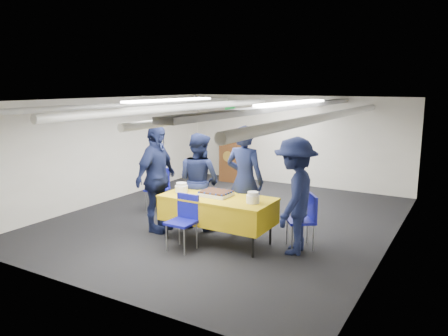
% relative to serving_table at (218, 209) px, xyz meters
% --- Properties ---
extents(ground, '(7.00, 7.00, 0.00)m').
position_rel_serving_table_xyz_m(ground, '(-0.48, 1.15, -0.56)').
color(ground, black).
rests_on(ground, ground).
extents(room_shell, '(6.00, 7.00, 2.30)m').
position_rel_serving_table_xyz_m(room_shell, '(-0.39, 1.56, 1.25)').
color(room_shell, silver).
rests_on(room_shell, ground).
extents(serving_table, '(1.87, 0.88, 0.77)m').
position_rel_serving_table_xyz_m(serving_table, '(0.00, 0.00, 0.00)').
color(serving_table, black).
rests_on(serving_table, ground).
extents(sheet_cake, '(0.51, 0.39, 0.09)m').
position_rel_serving_table_xyz_m(sheet_cake, '(-0.05, 0.04, 0.25)').
color(sheet_cake, white).
rests_on(sheet_cake, serving_table).
extents(plate_stack_left, '(0.22, 0.22, 0.17)m').
position_rel_serving_table_xyz_m(plate_stack_left, '(-0.69, -0.05, 0.29)').
color(plate_stack_left, white).
rests_on(plate_stack_left, serving_table).
extents(plate_stack_right, '(0.21, 0.21, 0.18)m').
position_rel_serving_table_xyz_m(plate_stack_right, '(0.67, -0.05, 0.29)').
color(plate_stack_right, white).
rests_on(plate_stack_right, serving_table).
extents(podium, '(0.62, 0.53, 1.25)m').
position_rel_serving_table_xyz_m(podium, '(-2.08, 4.19, 0.05)').
color(podium, brown).
rests_on(podium, ground).
extents(chair_near, '(0.42, 0.42, 0.87)m').
position_rel_serving_table_xyz_m(chair_near, '(-0.30, -0.52, -0.03)').
color(chair_near, gray).
rests_on(chair_near, ground).
extents(chair_right, '(0.59, 0.59, 0.87)m').
position_rel_serving_table_xyz_m(chair_right, '(1.35, 0.48, -0.03)').
color(chair_right, gray).
rests_on(chair_right, ground).
extents(chair_left, '(0.50, 0.50, 0.87)m').
position_rel_serving_table_xyz_m(chair_left, '(-2.05, 1.02, -0.03)').
color(chair_left, gray).
rests_on(chair_left, ground).
extents(sailor_a, '(0.70, 0.47, 1.91)m').
position_rel_serving_table_xyz_m(sailor_a, '(0.21, 0.55, 0.39)').
color(sailor_a, black).
rests_on(sailor_a, ground).
extents(sailor_b, '(0.93, 0.77, 1.73)m').
position_rel_serving_table_xyz_m(sailor_b, '(-0.70, 0.51, 0.31)').
color(sailor_b, black).
rests_on(sailor_b, ground).
extents(sailor_c, '(0.58, 1.16, 1.91)m').
position_rel_serving_table_xyz_m(sailor_c, '(-1.22, -0.06, 0.39)').
color(sailor_c, black).
rests_on(sailor_c, ground).
extents(sailor_d, '(0.83, 1.25, 1.81)m').
position_rel_serving_table_xyz_m(sailor_d, '(1.26, 0.20, 0.34)').
color(sailor_d, black).
rests_on(sailor_d, ground).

